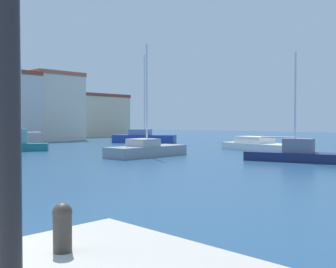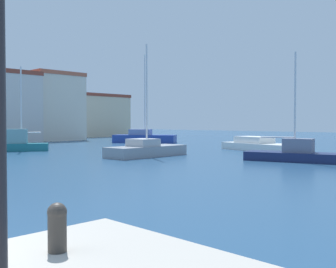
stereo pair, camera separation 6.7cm
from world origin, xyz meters
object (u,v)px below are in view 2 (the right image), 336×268
mooring_bollard (57,225)px  sailboat_blue_center_channel (144,137)px  motorboat_white_outer_mooring (261,145)px  sailboat_teal_far_left (20,143)px  sailboat_grey_distant_east (146,149)px  sailboat_navy_inner_mooring (295,154)px

mooring_bollard → sailboat_blue_center_channel: (29.16, 30.90, -0.63)m
motorboat_white_outer_mooring → sailboat_blue_center_channel: size_ratio=0.79×
sailboat_teal_far_left → sailboat_blue_center_channel: (16.33, 2.85, -0.05)m
sailboat_grey_distant_east → mooring_bollard: bearing=-134.7°
sailboat_grey_distant_east → sailboat_blue_center_channel: 18.89m
sailboat_teal_far_left → sailboat_blue_center_channel: 16.58m
motorboat_white_outer_mooring → sailboat_navy_inner_mooring: bearing=-136.0°
sailboat_teal_far_left → sailboat_grey_distant_east: bearing=-71.4°
sailboat_teal_far_left → sailboat_grey_distant_east: size_ratio=0.89×
sailboat_grey_distant_east → motorboat_white_outer_mooring: bearing=-13.8°
motorboat_white_outer_mooring → sailboat_teal_far_left: bearing=136.2°
motorboat_white_outer_mooring → sailboat_blue_center_channel: sailboat_blue_center_channel is taller
sailboat_teal_far_left → sailboat_grey_distant_east: 11.89m
sailboat_teal_far_left → sailboat_grey_distant_east: sailboat_grey_distant_east is taller
motorboat_white_outer_mooring → sailboat_navy_inner_mooring: size_ratio=1.21×
sailboat_teal_far_left → sailboat_blue_center_channel: size_ratio=0.68×
mooring_bollard → motorboat_white_outer_mooring: size_ratio=0.07×
mooring_bollard → motorboat_white_outer_mooring: bearing=27.4°
motorboat_white_outer_mooring → sailboat_grey_distant_east: bearing=166.2°
sailboat_blue_center_channel → motorboat_white_outer_mooring: bearing=-96.4°
mooring_bollard → sailboat_grey_distant_east: size_ratio=0.07×
sailboat_navy_inner_mooring → sailboat_blue_center_channel: size_ratio=0.65×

